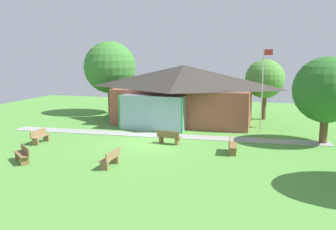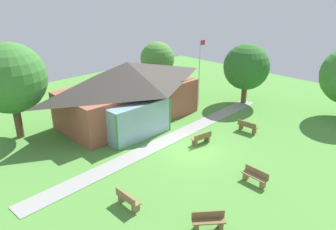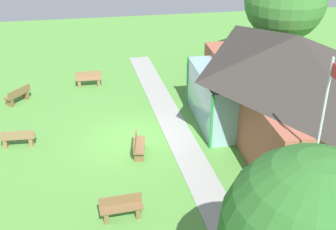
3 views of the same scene
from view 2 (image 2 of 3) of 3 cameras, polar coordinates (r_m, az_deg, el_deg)
name	(u,v)px [view 2 (image 2 of 3)]	position (r m, az deg, el deg)	size (l,w,h in m)	color
ground_plane	(191,150)	(22.09, 4.04, -6.01)	(44.00, 44.00, 0.00)	#54933D
pavilion	(129,91)	(26.17, -6.78, 4.17)	(11.63, 7.11, 4.70)	#A35642
footpath	(169,139)	(23.41, 0.14, -4.24)	(22.00, 1.30, 0.03)	#999993
flagpole	(199,71)	(28.78, 5.46, 7.63)	(0.64, 0.08, 6.03)	silver
bench_mid_left	(128,200)	(16.82, -6.96, -14.35)	(0.46, 1.50, 0.84)	olive
bench_rear_near_path	(201,139)	(22.76, 5.80, -4.08)	(1.55, 0.67, 0.84)	brown
bench_front_left	(208,221)	(15.56, 7.01, -17.76)	(1.44, 1.29, 0.84)	brown
bench_front_center	(255,177)	(19.05, 14.79, -10.26)	(0.51, 1.52, 0.84)	olive
bench_mid_right	(247,127)	(25.19, 13.55, -1.97)	(0.54, 1.53, 0.84)	brown
tree_behind_pavilion_right	(157,59)	(32.51, -1.84, 9.62)	(3.31, 3.31, 5.14)	brown
tree_east_hedge	(246,67)	(30.52, 13.37, 8.06)	(4.09, 4.09, 5.42)	brown
tree_behind_pavilion_left	(10,78)	(24.76, -25.57, 5.72)	(4.83, 4.83, 6.77)	brown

